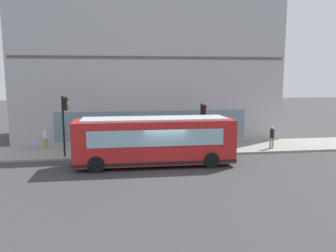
{
  "coord_description": "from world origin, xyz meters",
  "views": [
    {
      "loc": [
        -20.08,
        2.66,
        5.73
      ],
      "look_at": [
        3.18,
        -0.71,
        2.13
      ],
      "focal_mm": 35.68,
      "sensor_mm": 36.0,
      "label": 1
    }
  ],
  "objects_px": {
    "pedestrian_walking_along_curb": "(110,139)",
    "pedestrian_near_building_entrance": "(175,136)",
    "fire_hydrant": "(142,147)",
    "city_bus_nearside": "(154,141)",
    "pedestrian_near_hydrant": "(45,136)",
    "pedestrian_by_light_pole": "(272,136)",
    "newspaper_vending_box": "(223,143)",
    "traffic_light_near_corner": "(203,118)",
    "traffic_light_down_block": "(65,114)"
  },
  "relations": [
    {
      "from": "fire_hydrant",
      "to": "pedestrian_by_light_pole",
      "type": "bearing_deg",
      "value": -92.17
    },
    {
      "from": "traffic_light_near_corner",
      "to": "pedestrian_near_building_entrance",
      "type": "distance_m",
      "value": 2.77
    },
    {
      "from": "traffic_light_near_corner",
      "to": "newspaper_vending_box",
      "type": "relative_size",
      "value": 3.95
    },
    {
      "from": "fire_hydrant",
      "to": "traffic_light_near_corner",
      "type": "bearing_deg",
      "value": -100.56
    },
    {
      "from": "traffic_light_near_corner",
      "to": "traffic_light_down_block",
      "type": "distance_m",
      "value": 9.66
    },
    {
      "from": "city_bus_nearside",
      "to": "pedestrian_by_light_pole",
      "type": "distance_m",
      "value": 9.83
    },
    {
      "from": "pedestrian_walking_along_curb",
      "to": "pedestrian_near_hydrant",
      "type": "distance_m",
      "value": 5.19
    },
    {
      "from": "traffic_light_near_corner",
      "to": "traffic_light_down_block",
      "type": "height_order",
      "value": "traffic_light_down_block"
    },
    {
      "from": "traffic_light_near_corner",
      "to": "pedestrian_by_light_pole",
      "type": "relative_size",
      "value": 2.08
    },
    {
      "from": "fire_hydrant",
      "to": "pedestrian_near_building_entrance",
      "type": "distance_m",
      "value": 2.7
    },
    {
      "from": "traffic_light_down_block",
      "to": "pedestrian_near_hydrant",
      "type": "relative_size",
      "value": 2.51
    },
    {
      "from": "pedestrian_walking_along_curb",
      "to": "pedestrian_near_building_entrance",
      "type": "height_order",
      "value": "pedestrian_near_building_entrance"
    },
    {
      "from": "traffic_light_near_corner",
      "to": "pedestrian_near_hydrant",
      "type": "xyz_separation_m",
      "value": [
        2.78,
        11.59,
        -1.52
      ]
    },
    {
      "from": "pedestrian_by_light_pole",
      "to": "city_bus_nearside",
      "type": "bearing_deg",
      "value": 107.79
    },
    {
      "from": "pedestrian_walking_along_curb",
      "to": "pedestrian_near_building_entrance",
      "type": "bearing_deg",
      "value": -85.32
    },
    {
      "from": "pedestrian_near_building_entrance",
      "to": "fire_hydrant",
      "type": "bearing_deg",
      "value": 103.76
    },
    {
      "from": "pedestrian_walking_along_curb",
      "to": "newspaper_vending_box",
      "type": "height_order",
      "value": "pedestrian_walking_along_curb"
    },
    {
      "from": "traffic_light_near_corner",
      "to": "fire_hydrant",
      "type": "xyz_separation_m",
      "value": [
        0.82,
        4.39,
        -2.12
      ]
    },
    {
      "from": "fire_hydrant",
      "to": "pedestrian_by_light_pole",
      "type": "distance_m",
      "value": 9.98
    },
    {
      "from": "traffic_light_down_block",
      "to": "fire_hydrant",
      "type": "distance_m",
      "value": 5.9
    },
    {
      "from": "pedestrian_near_hydrant",
      "to": "traffic_light_near_corner",
      "type": "bearing_deg",
      "value": -103.5
    },
    {
      "from": "pedestrian_walking_along_curb",
      "to": "newspaper_vending_box",
      "type": "distance_m",
      "value": 8.5
    },
    {
      "from": "pedestrian_by_light_pole",
      "to": "pedestrian_near_hydrant",
      "type": "bearing_deg",
      "value": 82.23
    },
    {
      "from": "traffic_light_near_corner",
      "to": "traffic_light_down_block",
      "type": "xyz_separation_m",
      "value": [
        0.04,
        9.65,
        0.44
      ]
    },
    {
      "from": "pedestrian_near_hydrant",
      "to": "newspaper_vending_box",
      "type": "xyz_separation_m",
      "value": [
        -1.96,
        -13.38,
        -0.51
      ]
    },
    {
      "from": "pedestrian_near_hydrant",
      "to": "pedestrian_near_building_entrance",
      "type": "bearing_deg",
      "value": -97.82
    },
    {
      "from": "city_bus_nearside",
      "to": "traffic_light_near_corner",
      "type": "bearing_deg",
      "value": -56.01
    },
    {
      "from": "fire_hydrant",
      "to": "city_bus_nearside",
      "type": "bearing_deg",
      "value": -170.01
    },
    {
      "from": "pedestrian_near_building_entrance",
      "to": "pedestrian_by_light_pole",
      "type": "height_order",
      "value": "pedestrian_near_building_entrance"
    },
    {
      "from": "newspaper_vending_box",
      "to": "city_bus_nearside",
      "type": "bearing_deg",
      "value": 121.18
    },
    {
      "from": "pedestrian_by_light_pole",
      "to": "traffic_light_near_corner",
      "type": "bearing_deg",
      "value": 94.55
    },
    {
      "from": "traffic_light_near_corner",
      "to": "fire_hydrant",
      "type": "relative_size",
      "value": 4.8
    },
    {
      "from": "pedestrian_near_hydrant",
      "to": "pedestrian_by_light_pole",
      "type": "bearing_deg",
      "value": -97.77
    },
    {
      "from": "city_bus_nearside",
      "to": "pedestrian_near_hydrant",
      "type": "relative_size",
      "value": 6.02
    },
    {
      "from": "traffic_light_down_block",
      "to": "pedestrian_near_hydrant",
      "type": "xyz_separation_m",
      "value": [
        2.74,
        1.94,
        -1.96
      ]
    },
    {
      "from": "pedestrian_walking_along_curb",
      "to": "pedestrian_by_light_pole",
      "type": "xyz_separation_m",
      "value": [
        -0.6,
        -12.26,
        0.05
      ]
    },
    {
      "from": "traffic_light_near_corner",
      "to": "fire_hydrant",
      "type": "height_order",
      "value": "traffic_light_near_corner"
    },
    {
      "from": "traffic_light_near_corner",
      "to": "traffic_light_down_block",
      "type": "bearing_deg",
      "value": 89.75
    },
    {
      "from": "newspaper_vending_box",
      "to": "pedestrian_walking_along_curb",
      "type": "bearing_deg",
      "value": 88.47
    },
    {
      "from": "fire_hydrant",
      "to": "pedestrian_near_building_entrance",
      "type": "height_order",
      "value": "pedestrian_near_building_entrance"
    },
    {
      "from": "city_bus_nearside",
      "to": "pedestrian_near_building_entrance",
      "type": "height_order",
      "value": "city_bus_nearside"
    },
    {
      "from": "traffic_light_near_corner",
      "to": "pedestrian_walking_along_curb",
      "type": "distance_m",
      "value": 6.95
    },
    {
      "from": "traffic_light_near_corner",
      "to": "pedestrian_by_light_pole",
      "type": "distance_m",
      "value": 5.77
    },
    {
      "from": "pedestrian_by_light_pole",
      "to": "newspaper_vending_box",
      "type": "relative_size",
      "value": 1.9
    },
    {
      "from": "pedestrian_by_light_pole",
      "to": "newspaper_vending_box",
      "type": "distance_m",
      "value": 3.83
    },
    {
      "from": "pedestrian_walking_along_curb",
      "to": "pedestrian_near_building_entrance",
      "type": "relative_size",
      "value": 0.95
    },
    {
      "from": "traffic_light_down_block",
      "to": "pedestrian_walking_along_curb",
      "type": "relative_size",
      "value": 2.59
    },
    {
      "from": "pedestrian_by_light_pole",
      "to": "traffic_light_down_block",
      "type": "bearing_deg",
      "value": 91.51
    },
    {
      "from": "fire_hydrant",
      "to": "pedestrian_near_hydrant",
      "type": "relative_size",
      "value": 0.44
    },
    {
      "from": "pedestrian_near_hydrant",
      "to": "pedestrian_by_light_pole",
      "type": "distance_m",
      "value": 17.31
    }
  ]
}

